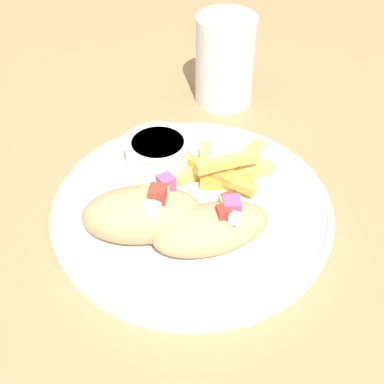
% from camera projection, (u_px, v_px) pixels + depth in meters
% --- Properties ---
extents(table, '(1.40, 1.40, 0.78)m').
position_uv_depth(table, '(186.00, 227.00, 0.68)').
color(table, '#9E7A51').
rests_on(table, ground_plane).
extents(plate, '(0.31, 0.31, 0.02)m').
position_uv_depth(plate, '(192.00, 208.00, 0.60)').
color(plate, white).
rests_on(plate, table).
extents(pita_sandwich_near, '(0.13, 0.12, 0.05)m').
position_uv_depth(pita_sandwich_near, '(212.00, 228.00, 0.54)').
color(pita_sandwich_near, tan).
rests_on(pita_sandwich_near, plate).
extents(pita_sandwich_far, '(0.13, 0.14, 0.07)m').
position_uv_depth(pita_sandwich_far, '(143.00, 213.00, 0.54)').
color(pita_sandwich_far, tan).
rests_on(pita_sandwich_far, plate).
extents(fries_pile, '(0.11, 0.10, 0.04)m').
position_uv_depth(fries_pile, '(223.00, 170.00, 0.62)').
color(fries_pile, '#E5B251').
rests_on(fries_pile, plate).
extents(sauce_ramekin, '(0.08, 0.08, 0.04)m').
position_uv_depth(sauce_ramekin, '(159.00, 151.00, 0.63)').
color(sauce_ramekin, white).
rests_on(sauce_ramekin, plate).
extents(water_glass, '(0.08, 0.08, 0.12)m').
position_uv_depth(water_glass, '(225.00, 64.00, 0.74)').
color(water_glass, silver).
rests_on(water_glass, table).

